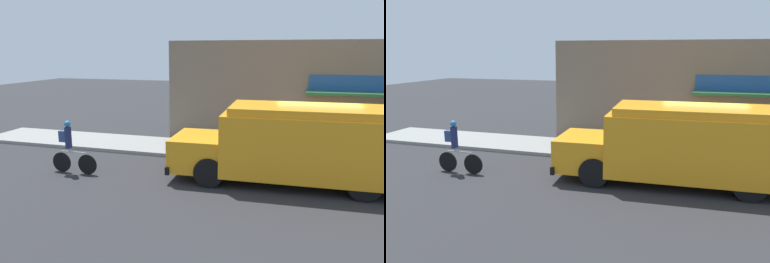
# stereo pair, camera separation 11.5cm
# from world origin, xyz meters

# --- Properties ---
(ground_plane) EXTENTS (70.00, 70.00, 0.00)m
(ground_plane) POSITION_xyz_m (0.00, 0.00, 0.00)
(ground_plane) COLOR #2B2B2D
(sidewalk) EXTENTS (28.00, 2.55, 0.14)m
(sidewalk) POSITION_xyz_m (0.00, 1.28, 0.07)
(sidewalk) COLOR gray
(sidewalk) RESTS_ON ground_plane
(storefront) EXTENTS (12.38, 1.09, 4.35)m
(storefront) POSITION_xyz_m (0.07, 2.94, 2.19)
(storefront) COLOR #756656
(storefront) RESTS_ON ground_plane
(school_bus) EXTENTS (6.90, 2.79, 2.35)m
(school_bus) POSITION_xyz_m (-0.58, -1.53, 1.23)
(school_bus) COLOR orange
(school_bus) RESTS_ON ground_plane
(cyclist) EXTENTS (1.62, 0.20, 1.74)m
(cyclist) POSITION_xyz_m (-7.63, -2.60, 0.83)
(cyclist) COLOR black
(cyclist) RESTS_ON ground_plane
(trash_bin) EXTENTS (0.50, 0.50, 0.78)m
(trash_bin) POSITION_xyz_m (-2.88, 1.27, 0.53)
(trash_bin) COLOR #38383D
(trash_bin) RESTS_ON sidewalk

